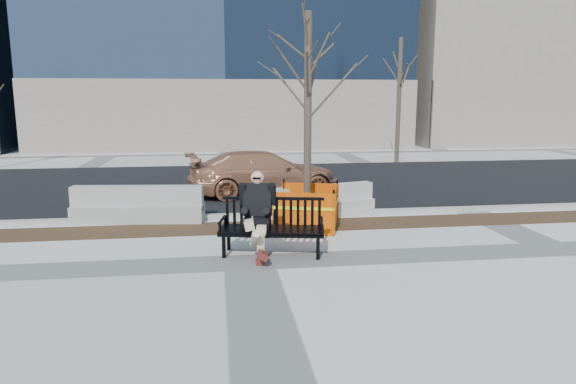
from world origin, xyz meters
name	(u,v)px	position (x,y,z in m)	size (l,w,h in m)	color
ground	(249,262)	(0.00, 0.00, 0.00)	(120.00, 120.00, 0.00)	beige
mulch_strip	(242,228)	(0.00, 2.60, 0.00)	(40.00, 1.20, 0.02)	#47301C
asphalt_street	(234,184)	(0.00, 8.80, 0.00)	(60.00, 10.40, 0.01)	black
curb	(240,216)	(0.00, 3.55, 0.06)	(60.00, 0.25, 0.12)	#9E9B93
bench	(272,254)	(0.48, 0.43, 0.00)	(2.07, 0.74, 1.10)	black
seated_man	(258,253)	(0.20, 0.54, 0.00)	(0.71, 1.18, 1.65)	black
tree_fence	(307,228)	(1.52, 2.39, 0.00)	(2.10, 2.10, 5.25)	#FF6400
sedan	(264,194)	(0.90, 6.77, 0.00)	(1.93, 4.75, 1.38)	#A66947
jersey_barrier_left	(139,222)	(-2.51, 3.51, 0.00)	(3.19, 0.64, 0.91)	gray
jersey_barrier_right	(323,216)	(2.14, 3.59, 0.00)	(2.83, 0.57, 0.81)	#ABA8A0
far_tree_right	(396,162)	(7.89, 14.17, 0.00)	(2.29, 2.29, 6.18)	#4B3F30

